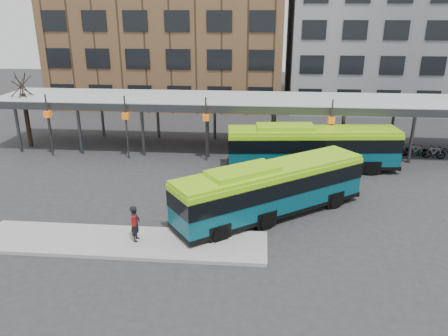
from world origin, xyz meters
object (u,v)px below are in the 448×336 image
Objects in this scene: tree at (27,118)px; bus_front at (271,189)px; bus_rear at (312,147)px; pedestrian at (135,223)px.

tree reaches higher than bus_front.
bus_rear is at bearing 32.63° from bus_front.
bus_front is 7.45m from pedestrian.
tree is 0.47× the size of bus_rear.
bus_front is 8.25m from bus_rear.
pedestrian is (-9.42, -11.34, -0.59)m from bus_rear.
bus_front is (19.66, -11.31, -0.81)m from tree.
bus_rear reaches higher than pedestrian.
tree is 22.89m from bus_rear.
bus_rear is 14.75m from pedestrian.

